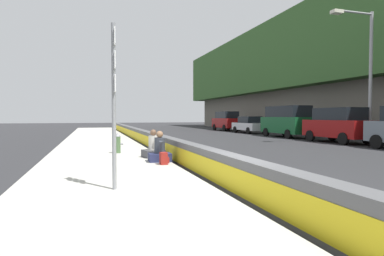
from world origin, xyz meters
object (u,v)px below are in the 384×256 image
parked_car_fourth (287,121)px  parked_car_midline (249,125)px  seated_person_foreground (160,152)px  street_lamp (365,64)px  fire_hydrant (118,143)px  seated_person_middle (153,148)px  parked_car_third (338,125)px  route_sign_post (114,93)px  parked_car_far (227,121)px  backpack (164,159)px

parked_car_fourth → parked_car_midline: bearing=0.1°
seated_person_foreground → parked_car_fourth: parked_car_fourth is taller
street_lamp → parked_car_midline: 14.28m
fire_hydrant → street_lamp: street_lamp is taller
seated_person_middle → parked_car_fourth: 16.82m
parked_car_third → parked_car_midline: bearing=0.1°
route_sign_post → parked_car_fourth: (15.84, -14.84, -0.88)m
parked_car_far → street_lamp: bearing=-177.9°
route_sign_post → seated_person_middle: bearing=-19.1°
seated_person_foreground → parked_car_fourth: 17.62m
backpack → street_lamp: (5.48, -13.79, 4.60)m
parked_car_fourth → parked_car_far: size_ratio=1.06×
seated_person_foreground → street_lamp: street_lamp is taller
backpack → parked_car_fourth: (12.58, -13.03, 1.02)m
route_sign_post → backpack: size_ratio=9.00×
seated_person_foreground → parked_car_far: (24.33, -13.05, 0.71)m
backpack → parked_car_third: parked_car_third is taller
seated_person_foreground → parked_car_third: 14.40m
parked_car_third → parked_car_fourth: (5.76, 0.01, 0.17)m
backpack → street_lamp: bearing=-68.3°
street_lamp → parked_car_far: street_lamp is taller
seated_person_foreground → backpack: size_ratio=2.70×
street_lamp → parked_car_fourth: bearing=6.1°
fire_hydrant → parked_car_third: bearing=-78.1°
route_sign_post → parked_car_third: 17.98m
seated_person_middle → parked_car_far: parked_car_far is taller
seated_person_foreground → seated_person_middle: 1.23m
street_lamp → parked_car_far: 19.96m
backpack → seated_person_middle: bearing=-0.3°
street_lamp → parked_car_far: (19.59, 0.72, -3.75)m
fire_hydrant → route_sign_post: bearing=175.2°
seated_person_foreground → street_lamp: (4.74, -13.77, 4.46)m
backpack → parked_car_third: bearing=-62.4°
seated_person_middle → parked_car_fourth: size_ratio=0.21×
seated_person_middle → parked_car_midline: parked_car_midline is taller
backpack → parked_car_far: bearing=-27.5°
route_sign_post → seated_person_foreground: (4.00, -1.82, -1.76)m
seated_person_middle → parked_car_fourth: bearing=-50.8°
parked_car_midline → parked_car_far: 5.94m
fire_hydrant → parked_car_third: (3.00, -14.25, 0.60)m
parked_car_third → seated_person_foreground: bearing=115.0°
seated_person_middle → route_sign_post: bearing=160.9°
street_lamp → parked_car_third: 4.06m
fire_hydrant → backpack: (-3.82, -1.21, -0.25)m
street_lamp → parked_car_third: size_ratio=1.70×
seated_person_foreground → parked_car_fourth: size_ratio=0.21×
parked_car_third → parked_car_midline: parked_car_third is taller
backpack → parked_car_midline: 23.16m
route_sign_post → parked_car_fourth: bearing=-43.1°
route_sign_post → parked_car_midline: route_sign_post is taller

